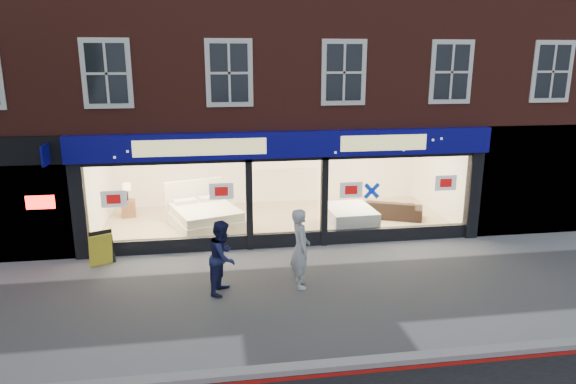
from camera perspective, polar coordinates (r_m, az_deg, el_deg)
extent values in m
plane|color=gray|center=(11.85, 2.15, -11.22)|extent=(120.00, 120.00, 0.00)
cube|color=#8C0A07|center=(9.22, 5.97, -19.48)|extent=(60.00, 0.10, 0.01)
cube|color=gray|center=(9.35, 5.66, -18.54)|extent=(60.00, 0.25, 0.12)
cube|color=tan|center=(16.65, -1.22, -3.25)|extent=(11.00, 4.50, 0.10)
cube|color=#5E251D|center=(17.64, -2.13, 19.47)|extent=(19.00, 8.00, 6.70)
cube|color=#08076F|center=(13.68, 0.01, 5.32)|extent=(11.40, 0.28, 0.70)
cube|color=black|center=(14.57, -0.11, -5.28)|extent=(11.00, 0.18, 0.40)
cube|color=black|center=(14.48, -22.18, -1.96)|extent=(0.35, 0.30, 2.60)
cube|color=black|center=(15.95, 19.84, -0.27)|extent=(0.35, 0.30, 2.60)
cube|color=white|center=(14.02, -13.32, -1.13)|extent=(4.20, 0.02, 2.10)
cube|color=white|center=(14.93, 12.36, -0.11)|extent=(4.20, 0.02, 2.10)
cube|color=white|center=(14.43, -0.21, -1.51)|extent=(1.80, 0.02, 2.10)
cube|color=silver|center=(18.49, -2.16, 2.57)|extent=(11.00, 0.20, 2.60)
cube|color=#FFEAC6|center=(16.05, -1.27, 5.45)|extent=(11.00, 4.50, 0.12)
cube|color=#FF140C|center=(14.55, -25.82, -1.04)|extent=(0.70, 0.04, 0.35)
cube|color=black|center=(17.03, 25.64, 1.27)|extent=(4.00, 0.40, 3.30)
cube|color=white|center=(15.98, -9.09, -3.32)|extent=(2.41, 2.61, 0.38)
cube|color=white|center=(15.89, -9.14, -2.21)|extent=(2.31, 2.51, 0.27)
cube|color=white|center=(16.89, -10.36, -0.77)|extent=(1.86, 0.72, 1.29)
cube|color=white|center=(16.43, -11.34, -1.02)|extent=(0.77, 0.54, 0.13)
cube|color=white|center=(16.66, -8.69, -0.69)|extent=(0.77, 0.54, 0.13)
cube|color=brown|center=(17.71, -17.30, -1.73)|extent=(0.51, 0.51, 0.55)
cube|color=silver|center=(15.83, 6.80, -3.70)|extent=(1.44, 1.78, 0.23)
cube|color=silver|center=(15.76, 6.82, -2.92)|extent=(1.44, 1.78, 0.23)
cube|color=silver|center=(15.69, 6.85, -2.13)|extent=(1.44, 1.78, 0.23)
imported|color=black|center=(17.09, 11.32, -1.85)|extent=(2.17, 1.52, 0.59)
cube|color=yellow|center=(14.03, -20.01, -5.95)|extent=(0.68, 0.58, 0.89)
imported|color=#ACAFB4|center=(11.85, 1.39, -6.26)|extent=(0.46, 0.69, 1.88)
imported|color=#161A40|center=(11.70, -7.24, -7.16)|extent=(0.89, 1.00, 1.69)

